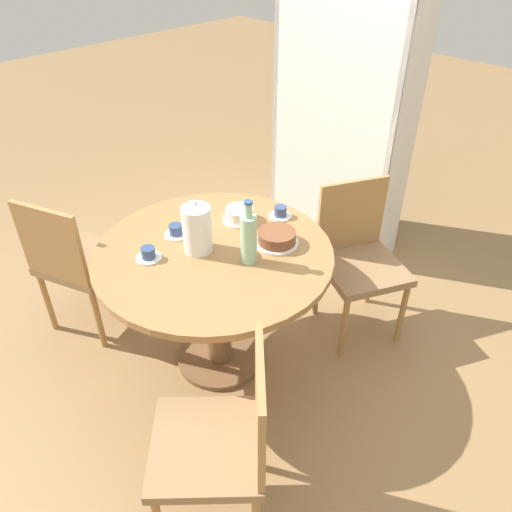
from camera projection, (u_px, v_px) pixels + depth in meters
ground_plane at (220, 358)px, 2.79m from camera, size 14.00×14.00×0.00m
dining_table at (215, 276)px, 2.45m from camera, size 1.14×1.14×0.74m
chair_a at (359, 256)px, 2.78m from camera, size 0.57×0.57×0.88m
chair_b at (76, 260)px, 2.74m from camera, size 0.54×0.54×0.88m
chair_c at (223, 439)px, 1.84m from camera, size 0.59×0.59×0.88m
bookshelf at (338, 132)px, 3.33m from camera, size 0.96×0.28×1.69m
coffee_pot at (197, 228)px, 2.30m from camera, size 0.14×0.14×0.27m
water_bottle at (249, 238)px, 2.22m from camera, size 0.08×0.08×0.32m
cake_main at (277, 238)px, 2.39m from camera, size 0.21×0.21×0.07m
cake_second at (240, 215)px, 2.57m from camera, size 0.18×0.18×0.07m
cup_a at (176, 231)px, 2.46m from camera, size 0.12×0.12×0.06m
cup_b at (280, 213)px, 2.60m from camera, size 0.12×0.12×0.06m
cup_c at (148, 254)px, 2.30m from camera, size 0.12×0.12×0.06m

